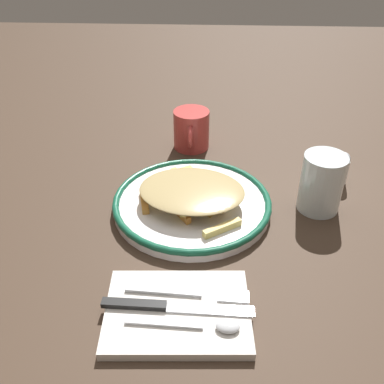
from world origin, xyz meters
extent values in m
plane|color=#3E2E21|center=(0.00, 0.00, 0.00)|extent=(2.60, 2.60, 0.00)
cylinder|color=white|center=(0.00, 0.00, 0.01)|extent=(0.28, 0.28, 0.02)
torus|color=#14553B|center=(0.00, 0.00, 0.02)|extent=(0.29, 0.29, 0.01)
cube|color=#E7B558|center=(-0.01, -0.02, 0.02)|extent=(0.08, 0.02, 0.01)
cube|color=gold|center=(-0.05, -0.02, 0.02)|extent=(0.09, 0.06, 0.01)
cube|color=#EDC454|center=(-0.02, 0.00, 0.02)|extent=(0.06, 0.04, 0.01)
cube|color=gold|center=(-0.06, -0.04, 0.04)|extent=(0.05, 0.07, 0.01)
cube|color=#D49044|center=(0.03, 0.01, 0.02)|extent=(0.01, 0.10, 0.01)
cube|color=#EFC867|center=(0.03, -0.01, 0.04)|extent=(0.08, 0.02, 0.01)
cube|color=#EBBF57|center=(0.01, 0.01, 0.03)|extent=(0.06, 0.08, 0.01)
cube|color=#DFB267|center=(-0.05, -0.06, 0.02)|extent=(0.09, 0.06, 0.01)
cube|color=gold|center=(0.02, 0.04, 0.04)|extent=(0.07, 0.02, 0.01)
cube|color=#E9C366|center=(0.08, 0.05, 0.02)|extent=(0.05, 0.07, 0.01)
cube|color=gold|center=(0.02, 0.01, 0.02)|extent=(0.05, 0.06, 0.01)
cube|color=#DFB453|center=(0.01, 0.01, 0.04)|extent=(0.01, 0.07, 0.01)
cube|color=orange|center=(0.03, -0.03, 0.02)|extent=(0.07, 0.06, 0.01)
cube|color=#F5C45C|center=(0.00, 0.00, 0.02)|extent=(0.05, 0.07, 0.01)
cube|color=gold|center=(-0.02, 0.02, 0.03)|extent=(0.07, 0.02, 0.01)
cube|color=gold|center=(0.01, -0.09, 0.02)|extent=(0.07, 0.03, 0.01)
ellipsoid|color=tan|center=(0.01, 0.00, 0.05)|extent=(0.17, 0.20, 0.01)
cube|color=silver|center=(0.25, -0.01, 0.01)|extent=(0.15, 0.21, 0.01)
cube|color=silver|center=(0.22, -0.03, 0.02)|extent=(0.02, 0.11, 0.00)
cube|color=silver|center=(0.22, 0.07, 0.02)|extent=(0.02, 0.05, 0.00)
cube|color=black|center=(0.24, -0.07, 0.02)|extent=(0.02, 0.09, 0.01)
cube|color=silver|center=(0.25, 0.04, 0.01)|extent=(0.02, 0.12, 0.00)
cube|color=silver|center=(0.27, -0.02, 0.02)|extent=(0.01, 0.10, 0.00)
ellipsoid|color=silver|center=(0.28, 0.06, 0.02)|extent=(0.02, 0.03, 0.01)
cylinder|color=silver|center=(-0.02, 0.23, 0.05)|extent=(0.08, 0.08, 0.11)
cylinder|color=#B43734|center=(-0.24, -0.01, 0.04)|extent=(0.08, 0.08, 0.09)
torus|color=#B43734|center=(-0.19, -0.01, 0.05)|extent=(0.05, 0.01, 0.05)
cylinder|color=silver|center=(-0.10, 0.29, 0.02)|extent=(0.03, 0.03, 0.05)
sphere|color=#B7BABF|center=(-0.10, 0.29, 0.05)|extent=(0.03, 0.03, 0.03)
camera|label=1|loc=(0.66, 0.03, 0.49)|focal=41.72mm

